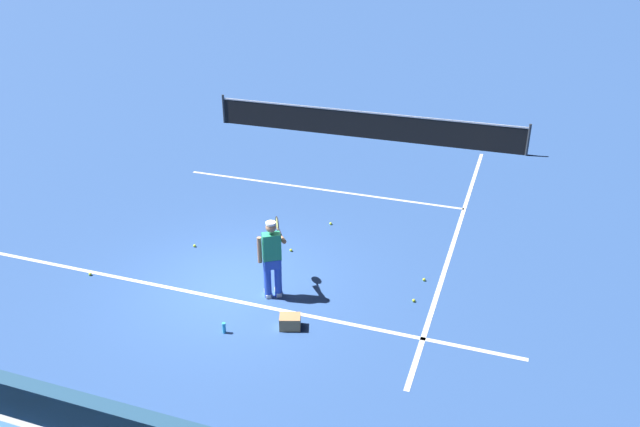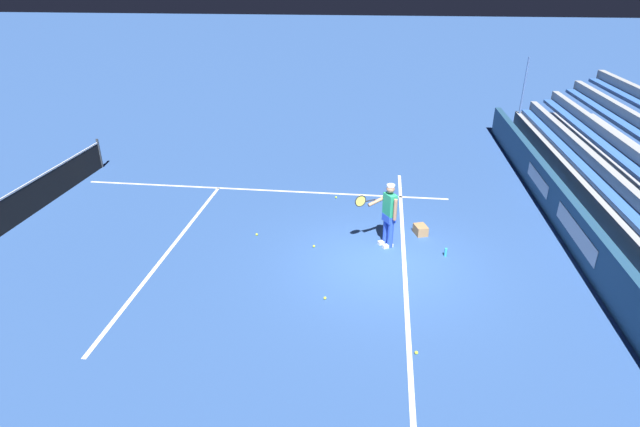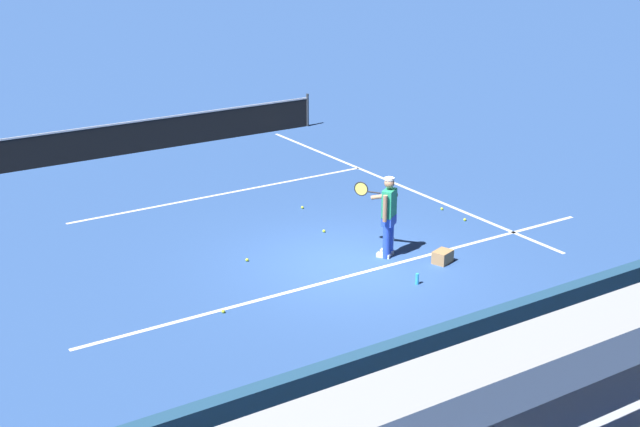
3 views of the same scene
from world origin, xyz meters
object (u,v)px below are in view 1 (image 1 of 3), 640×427
object	(u,v)px
ball_box_cardboard	(290,322)
tennis_ball_far_left	(195,246)
water_bottle	(224,328)
tennis_net	(365,124)
tennis_ball_on_baseline	(414,300)
tennis_ball_near_player	(90,274)
tennis_player	(272,258)
tennis_ball_by_box	(291,250)
tennis_ball_stray_back	(424,280)
tennis_ball_toward_net	(331,223)

from	to	relation	value
ball_box_cardboard	tennis_ball_far_left	bearing A→B (deg)	146.00
water_bottle	tennis_net	world-z (taller)	tennis_net
tennis_ball_far_left	tennis_net	distance (m)	9.24
tennis_ball_on_baseline	tennis_net	xyz separation A→B (m)	(-3.70, 9.68, 0.46)
water_bottle	tennis_ball_on_baseline	bearing A→B (deg)	34.60
ball_box_cardboard	tennis_ball_near_player	bearing A→B (deg)	175.90
ball_box_cardboard	tennis_net	bearing A→B (deg)	98.21
tennis_net	tennis_player	bearing A→B (deg)	-85.05
tennis_ball_by_box	tennis_net	bearing A→B (deg)	93.73
tennis_ball_on_baseline	tennis_ball_near_player	bearing A→B (deg)	-169.43
tennis_ball_on_baseline	water_bottle	bearing A→B (deg)	-145.40
tennis_player	tennis_ball_far_left	xyz separation A→B (m)	(-2.60, 1.32, -0.86)
tennis_ball_stray_back	tennis_net	bearing A→B (deg)	113.08
tennis_ball_by_box	tennis_ball_stray_back	world-z (taller)	same
ball_box_cardboard	tennis_ball_on_baseline	size ratio (longest dim) A/B	6.06
tennis_ball_toward_net	tennis_ball_near_player	bearing A→B (deg)	-135.98
ball_box_cardboard	water_bottle	world-z (taller)	ball_box_cardboard
tennis_ball_toward_net	tennis_player	bearing A→B (deg)	-91.68
ball_box_cardboard	tennis_ball_on_baseline	world-z (taller)	ball_box_cardboard
tennis_ball_far_left	tennis_ball_on_baseline	bearing A→B (deg)	-6.42
tennis_player	tennis_net	size ratio (longest dim) A/B	0.15
ball_box_cardboard	tennis_ball_on_baseline	bearing A→B (deg)	38.37
tennis_ball_toward_net	water_bottle	world-z (taller)	water_bottle
tennis_ball_on_baseline	tennis_ball_stray_back	size ratio (longest dim) A/B	1.00
tennis_ball_on_baseline	water_bottle	size ratio (longest dim) A/B	0.30
tennis_ball_far_left	tennis_ball_by_box	xyz separation A→B (m)	(2.25, 0.55, 0.00)
ball_box_cardboard	tennis_net	world-z (taller)	tennis_net
tennis_ball_by_box	tennis_ball_near_player	distance (m)	4.49
ball_box_cardboard	tennis_ball_by_box	distance (m)	2.99
tennis_ball_far_left	tennis_ball_near_player	distance (m)	2.43
tennis_ball_by_box	tennis_ball_stray_back	size ratio (longest dim) A/B	1.00
tennis_player	ball_box_cardboard	distance (m)	1.40
tennis_ball_by_box	water_bottle	size ratio (longest dim) A/B	0.30
tennis_ball_on_baseline	tennis_ball_stray_back	bearing A→B (deg)	86.68
ball_box_cardboard	tennis_net	xyz separation A→B (m)	(-1.63, 11.32, 0.36)
tennis_ball_far_left	tennis_ball_stray_back	xyz separation A→B (m)	(5.45, 0.27, 0.00)
ball_box_cardboard	tennis_ball_toward_net	bearing A→B (deg)	98.11
tennis_ball_stray_back	tennis_ball_toward_net	world-z (taller)	same
tennis_ball_far_left	tennis_ball_near_player	world-z (taller)	same
ball_box_cardboard	tennis_ball_stray_back	size ratio (longest dim) A/B	6.06
tennis_player	tennis_ball_far_left	world-z (taller)	tennis_player
tennis_player	tennis_ball_near_player	world-z (taller)	tennis_player
tennis_player	tennis_ball_on_baseline	size ratio (longest dim) A/B	25.98
ball_box_cardboard	tennis_ball_near_player	world-z (taller)	ball_box_cardboard
tennis_ball_near_player	tennis_ball_toward_net	distance (m)	5.87
tennis_ball_by_box	water_bottle	bearing A→B (deg)	-90.66
tennis_ball_near_player	water_bottle	xyz separation A→B (m)	(3.73, -0.91, 0.08)
tennis_ball_far_left	tennis_ball_toward_net	world-z (taller)	same
tennis_player	tennis_net	world-z (taller)	tennis_player
tennis_player	tennis_net	distance (m)	10.44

